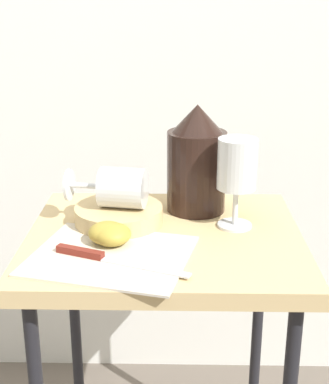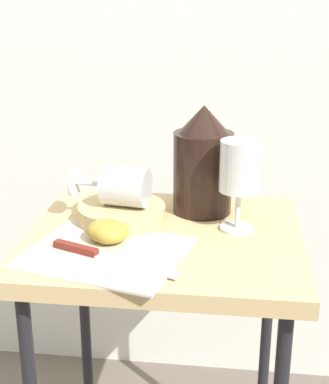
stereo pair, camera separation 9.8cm
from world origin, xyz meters
name	(u,v)px [view 1 (the left image)]	position (x,y,z in m)	size (l,w,h in m)	color
table	(164,272)	(0.00, 0.00, 0.60)	(0.50, 0.43, 0.67)	tan
linen_napkin	(111,255)	(-0.09, -0.10, 0.68)	(0.25, 0.22, 0.00)	beige
basket_tray	(119,215)	(-0.09, 0.04, 0.69)	(0.17, 0.17, 0.04)	tan
pitcher	(197,169)	(0.06, 0.12, 0.76)	(0.17, 0.12, 0.21)	black
wine_glass_upright	(237,169)	(0.13, 0.04, 0.79)	(0.07, 0.07, 0.17)	silver
wine_glass_tipped_near	(121,188)	(-0.08, 0.04, 0.75)	(0.16, 0.09, 0.08)	silver
apple_half_left	(112,234)	(-0.09, -0.06, 0.70)	(0.07, 0.07, 0.04)	#B29938
apple_half_right	(107,233)	(-0.10, -0.05, 0.70)	(0.07, 0.07, 0.04)	#B29938
knife	(101,257)	(-0.10, -0.12, 0.68)	(0.22, 0.10, 0.01)	silver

